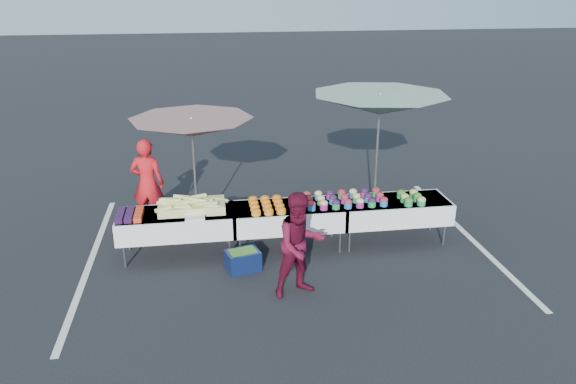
{
  "coord_description": "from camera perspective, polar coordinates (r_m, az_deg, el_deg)",
  "views": [
    {
      "loc": [
        -1.28,
        -8.38,
        4.24
      ],
      "look_at": [
        0.0,
        0.0,
        1.0
      ],
      "focal_mm": 35.0,
      "sensor_mm": 36.0,
      "label": 1
    }
  ],
  "objects": [
    {
      "name": "table_left",
      "position": [
        9.16,
        -11.22,
        -3.04
      ],
      "size": [
        1.86,
        0.81,
        0.75
      ],
      "color": "white",
      "rests_on": "ground"
    },
    {
      "name": "stripe_right",
      "position": [
        10.4,
        17.75,
        -4.19
      ],
      "size": [
        0.1,
        5.0,
        0.0
      ],
      "primitive_type": "cube",
      "color": "silver",
      "rests_on": "ground"
    },
    {
      "name": "table_center",
      "position": [
        9.23,
        0.0,
        -2.42
      ],
      "size": [
        1.86,
        0.81,
        0.75
      ],
      "color": "white",
      "rests_on": "ground"
    },
    {
      "name": "berry_punnets",
      "position": [
        9.09,
        -15.79,
        -2.22
      ],
      "size": [
        0.4,
        0.54,
        0.08
      ],
      "color": "black",
      "rests_on": "table_left"
    },
    {
      "name": "bean_baskets",
      "position": [
        9.56,
        12.4,
        -0.54
      ],
      "size": [
        0.36,
        0.5,
        0.15
      ],
      "color": "#218646",
      "rests_on": "table_right"
    },
    {
      "name": "table_right",
      "position": [
        9.65,
        10.64,
        -1.74
      ],
      "size": [
        1.86,
        0.81,
        0.75
      ],
      "color": "white",
      "rests_on": "ground"
    },
    {
      "name": "ground",
      "position": [
        9.48,
        0.0,
        -5.65
      ],
      "size": [
        80.0,
        80.0,
        0.0
      ],
      "primitive_type": "plane",
      "color": "black"
    },
    {
      "name": "vendor",
      "position": [
        10.32,
        -14.08,
        0.88
      ],
      "size": [
        0.66,
        0.5,
        1.63
      ],
      "primitive_type": "imported",
      "rotation": [
        0.0,
        0.0,
        2.95
      ],
      "color": "red",
      "rests_on": "ground"
    },
    {
      "name": "plastic_bags",
      "position": [
        8.79,
        -9.42,
        -2.59
      ],
      "size": [
        0.3,
        0.25,
        0.05
      ],
      "primitive_type": "cube",
      "color": "white",
      "rests_on": "table_left"
    },
    {
      "name": "customer",
      "position": [
        7.84,
        1.27,
        -5.39
      ],
      "size": [
        0.88,
        0.77,
        1.53
      ],
      "primitive_type": "imported",
      "rotation": [
        0.0,
        0.0,
        0.28
      ],
      "color": "#580D22",
      "rests_on": "ground"
    },
    {
      "name": "storage_bin",
      "position": [
        8.75,
        -4.6,
        -6.89
      ],
      "size": [
        0.57,
        0.48,
        0.33
      ],
      "rotation": [
        0.0,
        0.0,
        0.26
      ],
      "color": "#0C173F",
      "rests_on": "ground"
    },
    {
      "name": "umbrella_right",
      "position": [
        9.84,
        9.3,
        8.68
      ],
      "size": [
        2.81,
        2.81,
        2.43
      ],
      "rotation": [
        0.0,
        0.0,
        0.2
      ],
      "color": "black",
      "rests_on": "ground"
    },
    {
      "name": "umbrella_left",
      "position": [
        9.47,
        -9.74,
        6.41
      ],
      "size": [
        2.26,
        2.26,
        2.11
      ],
      "rotation": [
        0.0,
        0.0,
        -0.1
      ],
      "color": "black",
      "rests_on": "ground"
    },
    {
      "name": "potato_cups",
      "position": [
        9.32,
        5.79,
        -0.66
      ],
      "size": [
        1.34,
        0.58,
        0.16
      ],
      "color": "#2563AE",
      "rests_on": "table_right"
    },
    {
      "name": "corn_pile",
      "position": [
        9.09,
        -9.82,
        -1.39
      ],
      "size": [
        1.16,
        0.57,
        0.26
      ],
      "color": "#D2D06C",
      "rests_on": "table_left"
    },
    {
      "name": "stripe_left",
      "position": [
        9.59,
        -19.4,
        -6.61
      ],
      "size": [
        0.1,
        5.0,
        0.0
      ],
      "primitive_type": "cube",
      "color": "silver",
      "rests_on": "ground"
    },
    {
      "name": "carrot_bowls",
      "position": [
        9.1,
        -2.17,
        -1.32
      ],
      "size": [
        0.55,
        0.69,
        0.11
      ],
      "color": "orange",
      "rests_on": "table_center"
    }
  ]
}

